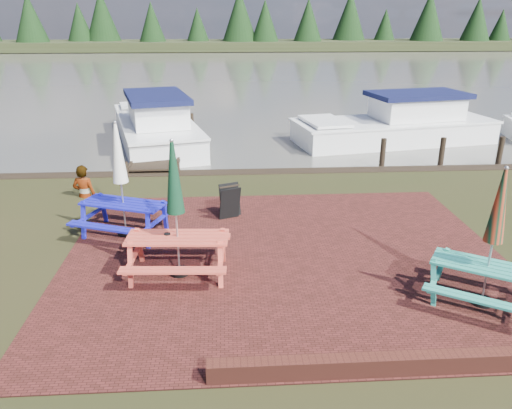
{
  "coord_description": "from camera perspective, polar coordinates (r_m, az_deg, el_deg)",
  "views": [
    {
      "loc": [
        -1.17,
        -8.14,
        4.72
      ],
      "look_at": [
        -0.56,
        1.51,
        1.0
      ],
      "focal_mm": 35.0,
      "sensor_mm": 36.0,
      "label": 1
    }
  ],
  "objects": [
    {
      "name": "picnic_table_blue",
      "position": [
        11.43,
        -15.01,
        0.78
      ],
      "size": [
        2.33,
        2.21,
        2.58
      ],
      "rotation": [
        0.0,
        0.0,
        -0.37
      ],
      "color": "#1616A6",
      "rests_on": "ground"
    },
    {
      "name": "water",
      "position": [
        45.4,
        -2.17,
        15.03
      ],
      "size": [
        120.0,
        60.0,
        0.02
      ],
      "primitive_type": "cube",
      "color": "#46423C",
      "rests_on": "ground"
    },
    {
      "name": "boat_jetty",
      "position": [
        20.44,
        -11.36,
        8.65
      ],
      "size": [
        4.6,
        8.34,
        2.29
      ],
      "rotation": [
        0.0,
        0.0,
        0.25
      ],
      "color": "white",
      "rests_on": "ground"
    },
    {
      "name": "brick_wall",
      "position": [
        8.04,
        22.38,
        -15.43
      ],
      "size": [
        6.21,
        1.79,
        0.3
      ],
      "color": "#4C1E16",
      "rests_on": "ground"
    },
    {
      "name": "jetty",
      "position": [
        20.09,
        -10.24,
        7.44
      ],
      "size": [
        1.76,
        9.08,
        1.0
      ],
      "color": "black",
      "rests_on": "ground"
    },
    {
      "name": "chalkboard",
      "position": [
        12.16,
        -3.0,
        0.34
      ],
      "size": [
        0.55,
        0.66,
        0.83
      ],
      "rotation": [
        0.0,
        0.0,
        0.39
      ],
      "color": "black",
      "rests_on": "ground"
    },
    {
      "name": "far_treeline",
      "position": [
        74.16,
        -2.86,
        19.88
      ],
      "size": [
        120.0,
        10.0,
        8.1
      ],
      "color": "black",
      "rests_on": "ground"
    },
    {
      "name": "ground",
      "position": [
        9.48,
        4.02,
        -8.88
      ],
      "size": [
        120.0,
        120.0,
        0.0
      ],
      "primitive_type": "plane",
      "color": "black",
      "rests_on": "ground"
    },
    {
      "name": "boat_near",
      "position": [
        21.14,
        15.88,
        8.57
      ],
      "size": [
        8.38,
        4.19,
        2.17
      ],
      "rotation": [
        0.0,
        0.0,
        1.75
      ],
      "color": "white",
      "rests_on": "ground"
    },
    {
      "name": "picnic_table_teal",
      "position": [
        9.25,
        25.11,
        -5.74
      ],
      "size": [
        2.35,
        2.29,
        2.46
      ],
      "rotation": [
        0.0,
        0.0,
        -0.58
      ],
      "color": "teal",
      "rests_on": "ground"
    },
    {
      "name": "person",
      "position": [
        14.24,
        -19.36,
        4.2
      ],
      "size": [
        0.71,
        0.54,
        1.77
      ],
      "primitive_type": "imported",
      "rotation": [
        0.0,
        0.0,
        2.95
      ],
      "color": "gray",
      "rests_on": "ground"
    },
    {
      "name": "paving",
      "position": [
        10.35,
        3.31,
        -6.08
      ],
      "size": [
        9.0,
        7.5,
        0.02
      ],
      "primitive_type": "cube",
      "color": "#371511",
      "rests_on": "ground"
    },
    {
      "name": "picnic_table_red",
      "position": [
        9.43,
        -9.01,
        -2.95
      ],
      "size": [
        2.0,
        1.8,
        2.64
      ],
      "rotation": [
        0.0,
        0.0,
        -0.06
      ],
      "color": "#D54836",
      "rests_on": "ground"
    }
  ]
}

